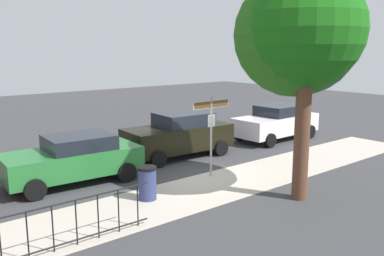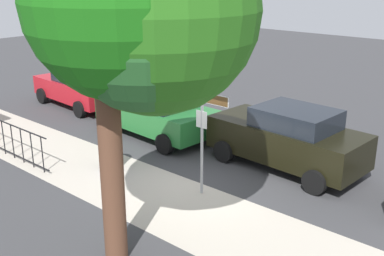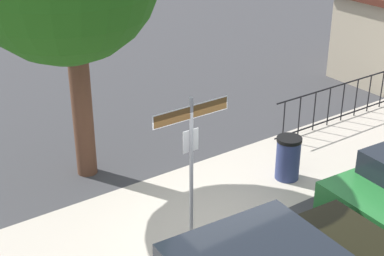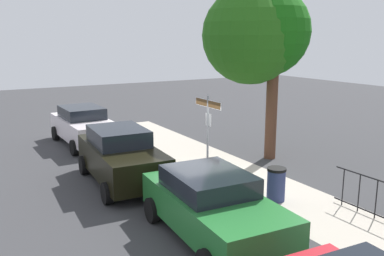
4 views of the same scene
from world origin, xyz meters
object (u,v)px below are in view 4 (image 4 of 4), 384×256
object	(u,v)px
shade_tree	(257,36)
car_green	(212,205)
car_white	(84,125)
car_black	(121,156)
trash_bin	(276,184)
street_sign	(208,119)

from	to	relation	value
shade_tree	car_green	bearing A→B (deg)	-46.27
car_white	shade_tree	bearing A→B (deg)	42.33
car_black	car_white	bearing A→B (deg)	179.49
car_white	trash_bin	size ratio (longest dim) A/B	4.62
street_sign	car_white	distance (m)	6.92
car_white	trash_bin	bearing A→B (deg)	16.19
car_white	car_black	world-z (taller)	car_black
shade_tree	car_green	world-z (taller)	shade_tree
shade_tree	car_green	size ratio (longest dim) A/B	1.48
car_white	trash_bin	distance (m)	9.75
car_black	street_sign	bearing A→B (deg)	78.05
car_black	trash_bin	distance (m)	4.96
shade_tree	car_white	size ratio (longest dim) A/B	1.44
street_sign	car_black	size ratio (longest dim) A/B	0.62
car_white	car_green	xyz separation A→B (m)	(10.29, 0.09, -0.04)
car_white	car_green	world-z (taller)	car_white
car_white	trash_bin	world-z (taller)	car_white
shade_tree	car_black	distance (m)	6.72
car_black	trash_bin	xyz separation A→B (m)	(3.68, 3.31, -0.41)
shade_tree	trash_bin	bearing A→B (deg)	-30.18
shade_tree	street_sign	bearing A→B (deg)	-70.79
street_sign	car_black	distance (m)	3.10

